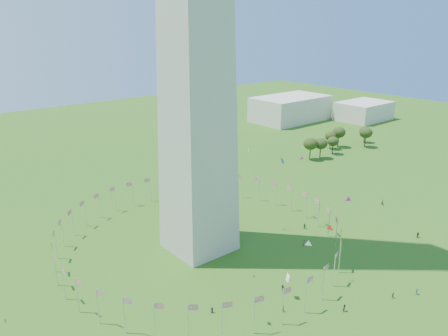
{
  "coord_description": "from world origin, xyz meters",
  "views": [
    {
      "loc": [
        -67.69,
        -42.61,
        63.18
      ],
      "look_at": [
        -3.11,
        35.0,
        29.11
      ],
      "focal_mm": 35.0,
      "sensor_mm": 36.0,
      "label": 1
    }
  ],
  "objects": [
    {
      "name": "flag_ring",
      "position": [
        -0.0,
        50.0,
        4.5
      ],
      "size": [
        80.24,
        80.24,
        9.0
      ],
      "color": "silver",
      "rests_on": "ground"
    },
    {
      "name": "gov_building_east_a",
      "position": [
        150.0,
        150.0,
        8.0
      ],
      "size": [
        50.0,
        30.0,
        16.0
      ],
      "primitive_type": "cube",
      "color": "beige",
      "rests_on": "ground"
    },
    {
      "name": "gov_building_east_b",
      "position": [
        190.0,
        120.0,
        6.0
      ],
      "size": [
        35.0,
        25.0,
        12.0
      ],
      "primitive_type": "cube",
      "color": "beige",
      "rests_on": "ground"
    },
    {
      "name": "kites_aloft",
      "position": [
        13.38,
        18.44,
        20.61
      ],
      "size": [
        114.81,
        68.94,
        36.27
      ],
      "color": "#CC2699",
      "rests_on": "ground"
    },
    {
      "name": "crowd",
      "position": [
        4.25,
        3.37,
        0.88
      ],
      "size": [
        98.54,
        71.04,
        1.96
      ],
      "color": "#1F2949",
      "rests_on": "ground"
    },
    {
      "name": "tree_line_east",
      "position": [
        113.7,
        85.09,
        4.99
      ],
      "size": [
        53.45,
        15.84,
        10.72
      ],
      "color": "#334717",
      "rests_on": "ground"
    },
    {
      "name": "ground",
      "position": [
        0.0,
        0.0,
        0.0
      ],
      "size": [
        600.0,
        600.0,
        0.0
      ],
      "primitive_type": "plane",
      "color": "#275313",
      "rests_on": "ground"
    }
  ]
}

